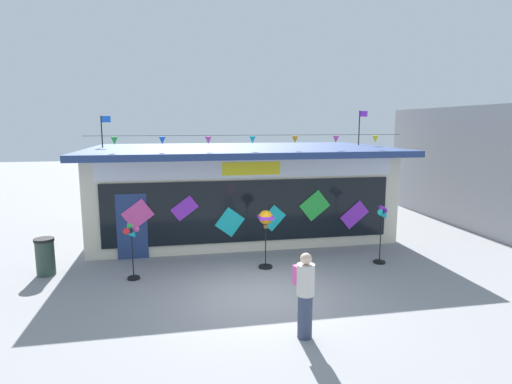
{
  "coord_description": "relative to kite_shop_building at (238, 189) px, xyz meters",
  "views": [
    {
      "loc": [
        -1.88,
        -9.3,
        4.04
      ],
      "look_at": [
        0.54,
        3.32,
        1.96
      ],
      "focal_mm": 29.31,
      "sensor_mm": 36.0,
      "label": 1
    }
  ],
  "objects": [
    {
      "name": "wind_spinner_left",
      "position": [
        0.13,
        -4.3,
        -0.33
      ],
      "size": [
        0.41,
        0.41,
        1.67
      ],
      "color": "black",
      "rests_on": "ground_plane"
    },
    {
      "name": "neighbour_building",
      "position": [
        11.37,
        -0.08,
        0.73
      ],
      "size": [
        5.46,
        8.6,
        4.74
      ],
      "primitive_type": "cube",
      "color": "#99999E",
      "rests_on": "ground_plane"
    },
    {
      "name": "trash_bin",
      "position": [
        -5.84,
        -3.73,
        -1.12
      ],
      "size": [
        0.52,
        0.52,
        1.02
      ],
      "color": "#2D4238",
      "rests_on": "ground_plane"
    },
    {
      "name": "kite_shop_building",
      "position": [
        0.0,
        0.0,
        0.0
      ],
      "size": [
        10.54,
        6.61,
        4.57
      ],
      "color": "beige",
      "rests_on": "ground_plane"
    },
    {
      "name": "ground_plane",
      "position": [
        -0.41,
        -6.15,
        -1.64
      ],
      "size": [
        80.0,
        80.0,
        0.0
      ],
      "primitive_type": "plane",
      "color": "gray"
    },
    {
      "name": "wind_spinner_far_left",
      "position": [
        -3.48,
        -4.54,
        -0.62
      ],
      "size": [
        0.4,
        0.32,
        1.54
      ],
      "color": "black",
      "rests_on": "ground_plane"
    },
    {
      "name": "person_near_camera",
      "position": [
        0.03,
        -8.27,
        -0.75
      ],
      "size": [
        0.36,
        0.47,
        1.68
      ],
      "rotation": [
        0.0,
        0.0,
        0.23
      ],
      "color": "#333D56",
      "rests_on": "ground_plane"
    },
    {
      "name": "wind_spinner_center_left",
      "position": [
        3.52,
        -4.56,
        -0.5
      ],
      "size": [
        0.4,
        0.34,
        1.76
      ],
      "color": "black",
      "rests_on": "ground_plane"
    }
  ]
}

